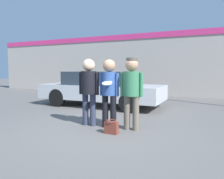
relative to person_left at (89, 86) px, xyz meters
name	(u,v)px	position (x,y,z in m)	size (l,w,h in m)	color
ground_plane	(101,129)	(0.43, -0.16, -1.01)	(56.00, 56.00, 0.00)	#5B5956
storefront_building	(166,64)	(0.43, 7.25, 0.74)	(24.00, 0.22, 3.45)	#B2A89E
person_left	(89,86)	(0.00, 0.00, 0.00)	(0.57, 0.40, 1.68)	#2D3347
person_middle_with_frisbee	(109,88)	(0.56, 0.02, -0.03)	(0.51, 0.53, 1.66)	black
person_right	(132,87)	(1.12, 0.06, 0.01)	(0.56, 0.39, 1.69)	#665B4C
parked_car_near	(101,88)	(-1.16, 2.79, -0.32)	(4.78, 1.87, 1.35)	#B7BABF
shrub	(86,85)	(-4.22, 6.59, -0.54)	(0.94, 0.94, 0.94)	#387A3D
handbag	(111,127)	(0.83, -0.43, -0.87)	(0.30, 0.23, 0.30)	brown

